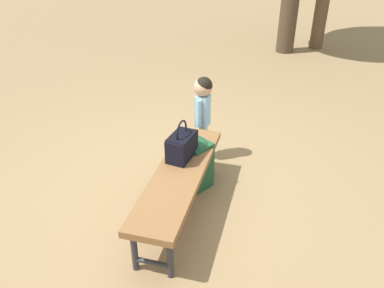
# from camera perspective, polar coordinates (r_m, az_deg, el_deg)

# --- Properties ---
(ground_plane) EXTENTS (40.00, 40.00, 0.00)m
(ground_plane) POSITION_cam_1_polar(r_m,az_deg,el_deg) (3.88, -3.77, -6.71)
(ground_plane) COLOR #8C704C
(ground_plane) RESTS_ON ground
(park_bench) EXTENTS (1.64, 0.60, 0.45)m
(park_bench) POSITION_cam_1_polar(r_m,az_deg,el_deg) (3.36, -1.91, -4.97)
(park_bench) COLOR brown
(park_bench) RESTS_ON ground
(handbag) EXTENTS (0.36, 0.26, 0.37)m
(handbag) POSITION_cam_1_polar(r_m,az_deg,el_deg) (3.47, -1.50, -0.17)
(handbag) COLOR black
(handbag) RESTS_ON park_bench
(child_standing) EXTENTS (0.25, 0.19, 0.94)m
(child_standing) POSITION_cam_1_polar(r_m,az_deg,el_deg) (4.07, 1.60, 5.59)
(child_standing) COLOR #B2D8B2
(child_standing) RESTS_ON ground
(backpack_large) EXTENTS (0.40, 0.41, 0.56)m
(backpack_large) POSITION_cam_1_polar(r_m,az_deg,el_deg) (3.81, 0.23, -2.34)
(backpack_large) COLOR #1E4C2D
(backpack_large) RESTS_ON ground
(backpack_small) EXTENTS (0.23, 0.25, 0.34)m
(backpack_small) POSITION_cam_1_polar(r_m,az_deg,el_deg) (4.00, -0.10, -2.40)
(backpack_small) COLOR maroon
(backpack_small) RESTS_ON ground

